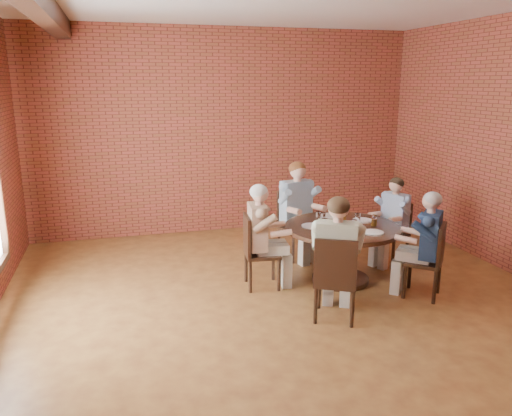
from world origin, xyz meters
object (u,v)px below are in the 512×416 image
object	(u,v)px
chair_b	(295,221)
diner_b	(298,211)
diner_a	(392,221)
diner_e	(425,245)
chair_c	(256,249)
diner_d	(337,259)
chair_a	(395,230)
chair_d	(335,276)
dining_table	(342,242)
chair_e	(431,258)
diner_c	(262,237)
smartphone	(374,233)

from	to	relation	value
chair_b	diner_b	size ratio (longest dim) A/B	0.69
diner_a	diner_e	distance (m)	1.12
chair_c	diner_d	size ratio (longest dim) A/B	0.68
chair_a	diner_d	size ratio (longest dim) A/B	0.65
diner_d	chair_a	bearing A→B (deg)	-109.77
diner_b	chair_d	bearing A→B (deg)	-111.04
dining_table	diner_e	world-z (taller)	diner_e
chair_b	diner_d	size ratio (longest dim) A/B	0.72
chair_e	diner_d	bearing A→B (deg)	-39.01
diner_a	diner_e	world-z (taller)	diner_e
chair_a	diner_a	distance (m)	0.15
chair_c	diner_e	world-z (taller)	diner_e
chair_d	diner_e	bearing A→B (deg)	-137.44
chair_c	diner_c	bearing A→B (deg)	-90.00
dining_table	chair_c	size ratio (longest dim) A/B	1.57
dining_table	chair_a	distance (m)	1.13
diner_b	chair_c	distance (m)	1.29
diner_d	smartphone	xyz separation A→B (m)	(0.72, 0.52, 0.07)
diner_e	smartphone	size ratio (longest dim) A/B	8.46
chair_b	chair_c	distance (m)	1.33
diner_b	diner_d	world-z (taller)	diner_b
chair_e	smartphone	world-z (taller)	chair_e
chair_b	chair_d	distance (m)	2.16
chair_b	chair_e	bearing A→B (deg)	-72.57
diner_a	chair_c	size ratio (longest dim) A/B	1.33
diner_a	smartphone	distance (m)	1.13
dining_table	chair_d	xyz separation A→B (m)	(-0.55, -1.01, -0.01)
diner_b	smartphone	distance (m)	1.50
diner_a	chair_c	xyz separation A→B (m)	(-2.08, -0.30, -0.11)
diner_e	smartphone	xyz separation A→B (m)	(-0.53, 0.27, 0.11)
diner_a	chair_e	bearing A→B (deg)	-31.24
chair_b	smartphone	world-z (taller)	chair_b
diner_b	chair_e	world-z (taller)	diner_b
dining_table	diner_b	xyz separation A→B (m)	(-0.21, 1.02, 0.18)
chair_b	chair_d	bearing A→B (deg)	-110.12
chair_b	chair_c	size ratio (longest dim) A/B	1.06
chair_b	diner_d	distance (m)	2.08
diner_a	diner_e	bearing A→B (deg)	-34.58
chair_e	diner_e	xyz separation A→B (m)	(-0.06, 0.05, 0.15)
chair_d	smartphone	world-z (taller)	chair_d
diner_a	dining_table	bearing A→B (deg)	-90.00
dining_table	chair_a	xyz separation A→B (m)	(1.03, 0.45, -0.04)
diner_b	diner_e	xyz separation A→B (m)	(0.96, -1.71, -0.06)
chair_d	diner_a	bearing A→B (deg)	-108.29
dining_table	chair_c	distance (m)	1.12
chair_a	smartphone	world-z (taller)	chair_a
diner_c	chair_e	distance (m)	2.03
diner_a	chair_e	size ratio (longest dim) A/B	1.36
smartphone	chair_c	bearing A→B (deg)	133.41
diner_e	chair_e	bearing A→B (deg)	90.00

